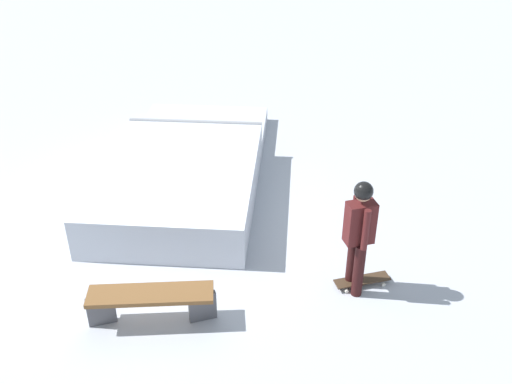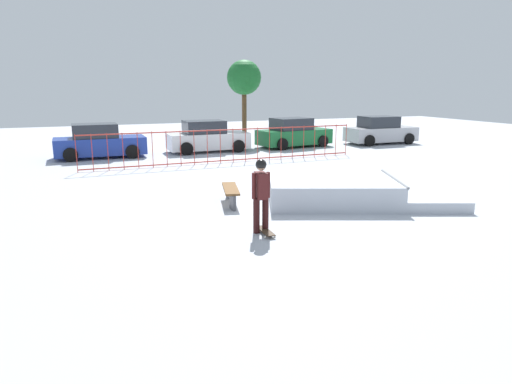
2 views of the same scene
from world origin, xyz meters
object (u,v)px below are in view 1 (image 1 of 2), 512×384
Objects in this scene: skate_ramp at (184,172)px; park_bench at (151,300)px; skateboard at (362,280)px; skater at (359,230)px.

park_bench is at bearing -176.53° from skate_ramp.
skate_ramp is at bearing 121.06° from skateboard.
park_bench is (0.18, 2.77, -0.65)m from skater.
skateboard is 0.49× the size of park_bench.
skate_ramp is at bearing 118.42° from skater.
park_bench is (-3.26, 1.05, 0.04)m from skate_ramp.
skateboard is 2.95m from park_bench.
park_bench is (0.13, 2.93, 0.28)m from skateboard.
skate_ramp is 3.88m from skateboard.
skate_ramp is 3.42m from park_bench.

